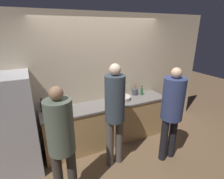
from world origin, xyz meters
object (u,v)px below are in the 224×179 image
cup_black (116,102)px  person_left (61,138)px  person_center (115,109)px  bottle_green (142,91)px  fruit_bowl (121,98)px  bottle_dark (42,106)px  person_right (172,107)px  refrigerator (10,127)px  cup_red (64,109)px  utensil_crock (135,92)px

cup_black → person_left: bearing=-145.2°
person_center → bottle_green: size_ratio=8.61×
fruit_bowl → bottle_dark: 1.55m
person_right → cup_black: size_ratio=20.15×
fruit_bowl → refrigerator: bearing=-176.3°
refrigerator → cup_red: size_ratio=18.31×
bottle_green → cup_red: bearing=-177.0°
fruit_bowl → person_center: bearing=-126.0°
person_center → person_right: 0.99m
person_left → cup_black: (1.20, 0.83, -0.07)m
refrigerator → utensil_crock: refrigerator is taller
person_right → cup_black: (-0.66, 0.81, -0.11)m
bottle_dark → person_left: bearing=-83.5°
utensil_crock → bottle_dark: size_ratio=1.02×
person_left → person_center: 0.98m
fruit_bowl → cup_black: 0.28m
person_right → fruit_bowl: person_right is taller
person_left → bottle_green: bearing=28.4°
bottle_dark → bottle_green: (2.09, -0.07, -0.02)m
fruit_bowl → utensil_crock: size_ratio=1.44×
refrigerator → person_center: size_ratio=0.92×
person_center → fruit_bowl: bearing=54.0°
bottle_dark → cup_black: 1.36m
person_left → cup_black: size_ratio=19.73×
person_right → bottle_dark: bearing=150.9°
fruit_bowl → bottle_dark: bottle_dark is taller
cup_black → bottle_dark: bearing=167.4°
person_left → bottle_green: size_ratio=8.01×
person_center → cup_black: person_center is taller
cup_red → cup_black: bearing=-7.6°
bottle_green → cup_black: 0.79m
refrigerator → bottle_dark: bearing=26.5°
fruit_bowl → cup_red: fruit_bowl is taller
refrigerator → bottle_green: 2.61m
person_left → fruit_bowl: person_left is taller
person_left → person_right: 1.86m
fruit_bowl → cup_black: (-0.21, -0.17, 0.00)m
person_right → cup_red: bearing=150.1°
person_left → fruit_bowl: 1.74m
cup_red → person_left: bearing=-102.9°
refrigerator → person_right: bearing=-18.8°
bottle_dark → cup_black: size_ratio=3.03×
person_left → bottle_dark: (-0.13, 1.13, -0.01)m
person_right → bottle_green: (0.10, 1.03, -0.07)m
cup_red → cup_black: 0.99m
fruit_bowl → bottle_dark: size_ratio=1.46×
person_right → fruit_bowl: bearing=114.3°
person_right → bottle_green: 1.04m
refrigerator → cup_red: bearing=5.9°
bottle_dark → cup_red: 0.39m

